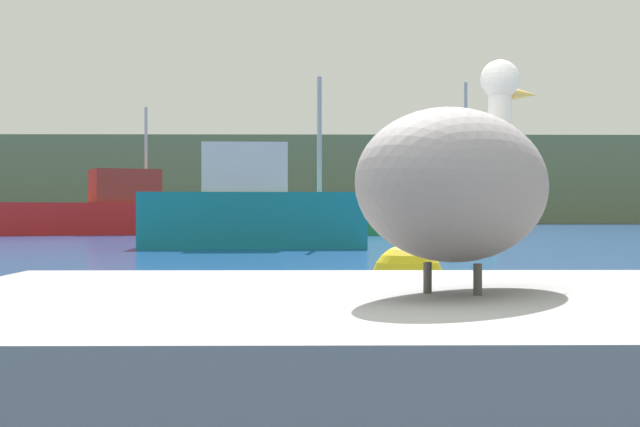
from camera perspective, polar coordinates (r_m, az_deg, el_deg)
hillside_backdrop at (r=78.78m, az=-0.81°, el=1.87°), size 140.00×13.28×6.61m
pier_dock at (r=3.50m, az=8.12°, el=-9.83°), size 3.78×2.66×0.64m
pelican at (r=3.46m, az=8.19°, el=1.76°), size 1.07×1.40×0.88m
fishing_boat_green at (r=37.72m, az=6.02°, el=0.15°), size 5.67×3.50×5.82m
fishing_boat_red at (r=39.84m, az=-12.82°, el=0.15°), size 7.75×4.99×5.16m
fishing_boat_teal at (r=24.51m, az=-4.05°, el=0.29°), size 5.69×2.09×4.32m
mooring_buoy at (r=8.53m, az=5.15°, el=-3.94°), size 0.64×0.64×0.64m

